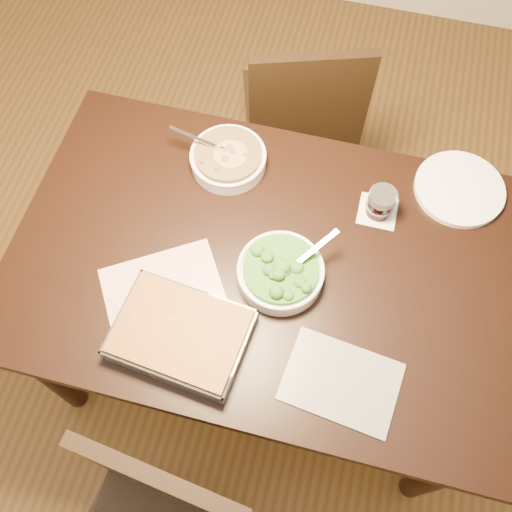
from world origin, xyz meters
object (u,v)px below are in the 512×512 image
table (266,275)px  broccoli_bowl (281,272)px  dinner_plate (459,189)px  chair_far (302,113)px  wine_tumbler (381,203)px  baking_dish (181,334)px  stew_bowl (228,158)px

table → broccoli_bowl: bearing=-38.2°
dinner_plate → chair_far: (-0.53, 0.39, -0.27)m
table → wine_tumbler: size_ratio=15.91×
baking_dish → wine_tumbler: size_ratio=4.00×
stew_bowl → chair_far: bearing=73.6°
baking_dish → wine_tumbler: 0.65m
broccoli_bowl → wine_tumbler: (0.22, 0.27, 0.02)m
wine_tumbler → broccoli_bowl: bearing=-129.5°
table → baking_dish: baking_dish is taller
stew_bowl → broccoli_bowl: 0.40m
wine_tumbler → dinner_plate: wine_tumbler is taller
chair_far → broccoli_bowl: bearing=78.0°
broccoli_bowl → baking_dish: bearing=-131.6°
table → chair_far: bearing=93.5°
table → broccoli_bowl: size_ratio=5.99×
table → broccoli_bowl: 0.14m
baking_dish → broccoli_bowl: bearing=54.5°
stew_bowl → baking_dish: stew_bowl is taller
dinner_plate → baking_dish: bearing=-135.7°
dinner_plate → wine_tumbler: bearing=-149.1°
wine_tumbler → chair_far: bearing=121.0°
stew_bowl → broccoli_bowl: broccoli_bowl is taller
broccoli_bowl → chair_far: 0.85m
wine_tumbler → dinner_plate: (0.22, 0.13, -0.04)m
baking_dish → chair_far: size_ratio=0.41×
stew_bowl → dinner_plate: stew_bowl is taller
chair_far → baking_dish: bearing=65.2°
table → stew_bowl: size_ratio=5.60×
baking_dish → dinner_plate: size_ratio=1.36×
chair_far → stew_bowl: bearing=54.8°
broccoli_bowl → wine_tumbler: 0.35m
stew_bowl → baking_dish: 0.55m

